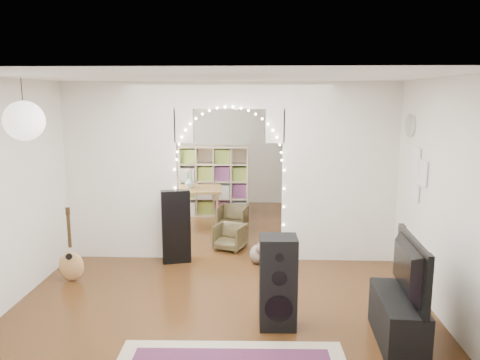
{
  "coord_description": "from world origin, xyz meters",
  "views": [
    {
      "loc": [
        0.45,
        -7.0,
        2.51
      ],
      "look_at": [
        0.14,
        0.3,
        1.17
      ],
      "focal_mm": 35.0,
      "sensor_mm": 36.0,
      "label": 1
    }
  ],
  "objects_px": {
    "dining_chair_left": "(233,218)",
    "acoustic_guitar": "(71,254)",
    "dining_table": "(190,192)",
    "dining_chair_right": "(230,237)",
    "floor_speaker": "(278,282)",
    "media_console": "(398,320)",
    "bookcase": "(214,181)"
  },
  "relations": [
    {
      "from": "dining_chair_left",
      "to": "acoustic_guitar",
      "type": "bearing_deg",
      "value": -119.4
    },
    {
      "from": "dining_table",
      "to": "dining_chair_right",
      "type": "bearing_deg",
      "value": -62.92
    },
    {
      "from": "floor_speaker",
      "to": "dining_chair_right",
      "type": "xyz_separation_m",
      "value": [
        -0.69,
        2.56,
        -0.3
      ]
    },
    {
      "from": "media_console",
      "to": "bookcase",
      "type": "distance_m",
      "value": 5.58
    },
    {
      "from": "media_console",
      "to": "dining_chair_left",
      "type": "xyz_separation_m",
      "value": [
        -1.91,
        3.9,
        -0.01
      ]
    },
    {
      "from": "media_console",
      "to": "dining_table",
      "type": "height_order",
      "value": "dining_table"
    },
    {
      "from": "dining_chair_left",
      "to": "bookcase",
      "type": "bearing_deg",
      "value": 122.07
    },
    {
      "from": "dining_chair_right",
      "to": "bookcase",
      "type": "bearing_deg",
      "value": 122.15
    },
    {
      "from": "acoustic_guitar",
      "to": "floor_speaker",
      "type": "distance_m",
      "value": 2.99
    },
    {
      "from": "dining_table",
      "to": "dining_chair_left",
      "type": "height_order",
      "value": "dining_table"
    },
    {
      "from": "acoustic_guitar",
      "to": "dining_chair_right",
      "type": "xyz_separation_m",
      "value": [
        2.07,
        1.41,
        -0.17
      ]
    },
    {
      "from": "floor_speaker",
      "to": "dining_chair_left",
      "type": "bearing_deg",
      "value": 99.37
    },
    {
      "from": "media_console",
      "to": "dining_chair_left",
      "type": "relative_size",
      "value": 1.89
    },
    {
      "from": "media_console",
      "to": "dining_table",
      "type": "bearing_deg",
      "value": 125.89
    },
    {
      "from": "media_console",
      "to": "dining_chair_left",
      "type": "bearing_deg",
      "value": 118.77
    },
    {
      "from": "bookcase",
      "to": "dining_chair_left",
      "type": "relative_size",
      "value": 2.78
    },
    {
      "from": "dining_chair_left",
      "to": "dining_chair_right",
      "type": "relative_size",
      "value": 1.14
    },
    {
      "from": "acoustic_guitar",
      "to": "dining_chair_right",
      "type": "height_order",
      "value": "acoustic_guitar"
    },
    {
      "from": "dining_chair_right",
      "to": "dining_chair_left",
      "type": "bearing_deg",
      "value": 110.94
    },
    {
      "from": "media_console",
      "to": "dining_chair_right",
      "type": "height_order",
      "value": "media_console"
    },
    {
      "from": "acoustic_guitar",
      "to": "dining_chair_right",
      "type": "distance_m",
      "value": 2.51
    },
    {
      "from": "bookcase",
      "to": "dining_chair_left",
      "type": "xyz_separation_m",
      "value": [
        0.45,
        -1.14,
        -0.5
      ]
    },
    {
      "from": "dining_chair_left",
      "to": "floor_speaker",
      "type": "bearing_deg",
      "value": -68.35
    },
    {
      "from": "floor_speaker",
      "to": "dining_table",
      "type": "distance_m",
      "value": 4.18
    },
    {
      "from": "media_console",
      "to": "bookcase",
      "type": "height_order",
      "value": "bookcase"
    },
    {
      "from": "dining_table",
      "to": "dining_chair_right",
      "type": "distance_m",
      "value": 1.64
    },
    {
      "from": "acoustic_guitar",
      "to": "dining_chair_left",
      "type": "distance_m",
      "value": 3.2
    },
    {
      "from": "acoustic_guitar",
      "to": "floor_speaker",
      "type": "xyz_separation_m",
      "value": [
        2.76,
        -1.16,
        0.13
      ]
    },
    {
      "from": "acoustic_guitar",
      "to": "media_console",
      "type": "relative_size",
      "value": 0.87
    },
    {
      "from": "acoustic_guitar",
      "to": "media_console",
      "type": "bearing_deg",
      "value": -23.58
    },
    {
      "from": "acoustic_guitar",
      "to": "bookcase",
      "type": "relative_size",
      "value": 0.59
    },
    {
      "from": "acoustic_guitar",
      "to": "dining_chair_right",
      "type": "relative_size",
      "value": 1.88
    }
  ]
}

